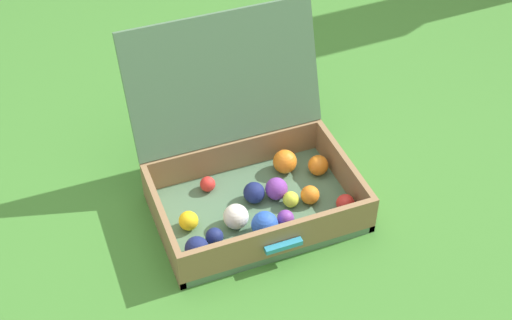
% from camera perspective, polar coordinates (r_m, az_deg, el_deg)
% --- Properties ---
extents(ground_plane, '(16.00, 16.00, 0.00)m').
position_cam_1_polar(ground_plane, '(2.18, -1.89, -3.78)').
color(ground_plane, '#3D7A2D').
extents(open_suitcase, '(0.60, 0.56, 0.52)m').
position_cam_1_polar(open_suitcase, '(2.13, -0.53, -1.01)').
color(open_suitcase, '#4C7051').
rests_on(open_suitcase, ground).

